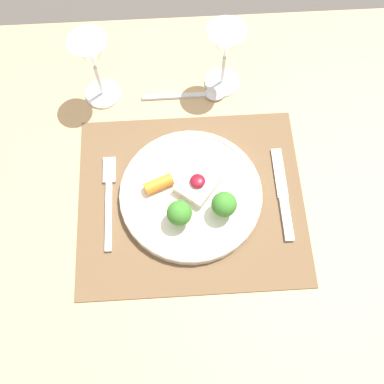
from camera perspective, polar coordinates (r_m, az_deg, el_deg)
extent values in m
plane|color=#4C4742|center=(1.55, -0.07, -11.32)|extent=(8.00, 8.00, 0.00)
cube|color=tan|center=(0.86, -0.12, -1.34)|extent=(1.58, 0.91, 0.03)
cube|color=brown|center=(0.85, -0.13, -0.92)|extent=(0.42, 0.36, 0.00)
cylinder|color=silver|center=(0.84, 0.00, -0.32)|extent=(0.27, 0.27, 0.02)
torus|color=silver|center=(0.83, 0.00, -0.11)|extent=(0.27, 0.27, 0.01)
cube|color=beige|center=(0.83, 0.71, 0.97)|extent=(0.09, 0.09, 0.02)
ellipsoid|color=maroon|center=(0.82, 0.72, 1.43)|extent=(0.03, 0.03, 0.01)
cylinder|color=#84B256|center=(0.81, -1.57, -3.30)|extent=(0.01, 0.01, 0.02)
sphere|color=#387A28|center=(0.78, -1.62, -2.67)|extent=(0.05, 0.05, 0.05)
cylinder|color=#84B256|center=(0.81, 3.99, -2.22)|extent=(0.01, 0.01, 0.02)
sphere|color=#387A28|center=(0.79, 4.10, -1.57)|extent=(0.05, 0.05, 0.05)
cylinder|color=orange|center=(0.83, -4.26, 1.01)|extent=(0.06, 0.04, 0.02)
cube|color=silver|center=(0.85, -10.53, -3.01)|extent=(0.01, 0.14, 0.01)
cube|color=silver|center=(0.88, -10.44, 2.75)|extent=(0.02, 0.05, 0.01)
cube|color=silver|center=(0.85, 11.89, -3.38)|extent=(0.02, 0.09, 0.01)
cube|color=silver|center=(0.88, 11.03, 2.39)|extent=(0.02, 0.10, 0.00)
cube|color=silver|center=(0.96, -2.28, 12.06)|extent=(0.13, 0.01, 0.01)
ellipsoid|color=silver|center=(0.96, 2.91, 12.40)|extent=(0.04, 0.04, 0.01)
cylinder|color=white|center=(0.98, 3.82, 13.74)|extent=(0.07, 0.07, 0.01)
cylinder|color=white|center=(0.95, 3.98, 15.21)|extent=(0.01, 0.01, 0.08)
cone|color=white|center=(0.90, 4.30, 18.18)|extent=(0.07, 0.07, 0.07)
cylinder|color=white|center=(0.98, -11.23, 12.13)|extent=(0.07, 0.07, 0.01)
cylinder|color=white|center=(0.95, -11.72, 13.67)|extent=(0.01, 0.01, 0.08)
cone|color=white|center=(0.89, -12.70, 16.68)|extent=(0.07, 0.07, 0.07)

